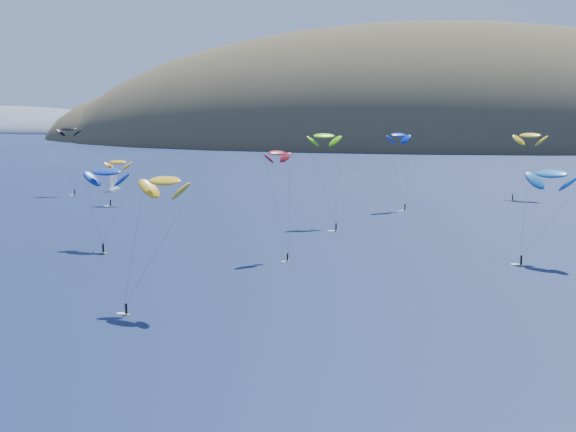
# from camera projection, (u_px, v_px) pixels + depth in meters

# --- Properties ---
(ground) EXTENTS (2800.00, 2800.00, 0.00)m
(ground) POSITION_uv_depth(u_px,v_px,m) (238.00, 406.00, 86.21)
(ground) COLOR black
(ground) RESTS_ON ground
(island) EXTENTS (730.00, 300.00, 210.00)m
(island) POSITION_uv_depth(u_px,v_px,m) (453.00, 156.00, 629.34)
(island) COLOR #3D3526
(island) RESTS_ON ground
(headland) EXTENTS (460.00, 250.00, 60.00)m
(headland) POSITION_uv_depth(u_px,v_px,m) (6.00, 132.00, 893.58)
(headland) COLOR slate
(headland) RESTS_ON ground
(sailboat) EXTENTS (9.18, 7.98, 11.55)m
(sailboat) POSITION_uv_depth(u_px,v_px,m) (113.00, 188.00, 289.12)
(sailboat) COLOR white
(sailboat) RESTS_ON ground
(kitesurfer_1) EXTENTS (8.71, 8.16, 15.57)m
(kitesurfer_1) POSITION_uv_depth(u_px,v_px,m) (118.00, 162.00, 251.02)
(kitesurfer_1) COLOR gold
(kitesurfer_1) RESTS_ON ground
(kitesurfer_2) EXTENTS (10.38, 11.41, 22.63)m
(kitesurfer_2) POSITION_uv_depth(u_px,v_px,m) (165.00, 181.00, 126.02)
(kitesurfer_2) COLOR gold
(kitesurfer_2) RESTS_ON ground
(kitesurfer_3) EXTENTS (10.35, 15.78, 25.74)m
(kitesurfer_3) POSITION_uv_depth(u_px,v_px,m) (324.00, 136.00, 209.82)
(kitesurfer_3) COLOR gold
(kitesurfer_3) RESTS_ON ground
(kitesurfer_4) EXTENTS (9.11, 10.21, 24.56)m
(kitesurfer_4) POSITION_uv_depth(u_px,v_px,m) (398.00, 135.00, 240.43)
(kitesurfer_4) COLOR gold
(kitesurfer_4) RESTS_ON ground
(kitesurfer_5) EXTENTS (12.62, 12.74, 20.84)m
(kitesurfer_5) POSITION_uv_depth(u_px,v_px,m) (552.00, 174.00, 161.97)
(kitesurfer_5) COLOR gold
(kitesurfer_5) RESTS_ON ground
(kitesurfer_9) EXTENTS (7.06, 9.98, 23.54)m
(kitesurfer_9) POSITION_uv_depth(u_px,v_px,m) (277.00, 153.00, 166.48)
(kitesurfer_9) COLOR gold
(kitesurfer_9) RESTS_ON ground
(kitesurfer_10) EXTENTS (11.32, 12.08, 19.74)m
(kitesurfer_10) POSITION_uv_depth(u_px,v_px,m) (107.00, 172.00, 178.37)
(kitesurfer_10) COLOR gold
(kitesurfer_10) RESTS_ON ground
(kitesurfer_11) EXTENTS (12.84, 15.43, 24.03)m
(kitesurfer_11) POSITION_uv_depth(u_px,v_px,m) (530.00, 135.00, 266.65)
(kitesurfer_11) COLOR gold
(kitesurfer_11) RESTS_ON ground
(kitesurfer_12) EXTENTS (8.80, 7.59, 24.86)m
(kitesurfer_12) POSITION_uv_depth(u_px,v_px,m) (69.00, 129.00, 278.58)
(kitesurfer_12) COLOR gold
(kitesurfer_12) RESTS_ON ground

